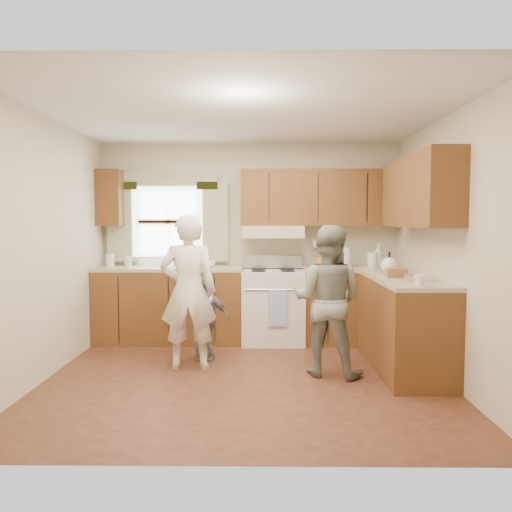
{
  "coord_description": "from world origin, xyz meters",
  "views": [
    {
      "loc": [
        0.16,
        -4.72,
        1.51
      ],
      "look_at": [
        0.1,
        0.4,
        1.15
      ],
      "focal_mm": 35.0,
      "sensor_mm": 36.0,
      "label": 1
    }
  ],
  "objects_px": {
    "stove": "(273,305)",
    "woman_right": "(327,300)",
    "woman_left": "(188,292)",
    "child": "(205,318)"
  },
  "relations": [
    {
      "from": "stove",
      "to": "woman_right",
      "type": "xyz_separation_m",
      "value": [
        0.5,
        -1.31,
        0.27
      ]
    },
    {
      "from": "woman_left",
      "to": "child",
      "type": "relative_size",
      "value": 1.73
    },
    {
      "from": "stove",
      "to": "woman_right",
      "type": "height_order",
      "value": "woman_right"
    },
    {
      "from": "stove",
      "to": "child",
      "type": "relative_size",
      "value": 1.17
    },
    {
      "from": "woman_left",
      "to": "stove",
      "type": "bearing_deg",
      "value": -131.52
    },
    {
      "from": "stove",
      "to": "child",
      "type": "height_order",
      "value": "stove"
    },
    {
      "from": "woman_left",
      "to": "child",
      "type": "xyz_separation_m",
      "value": [
        0.14,
        0.29,
        -0.33
      ]
    },
    {
      "from": "woman_left",
      "to": "woman_right",
      "type": "relative_size",
      "value": 1.08
    },
    {
      "from": "stove",
      "to": "woman_left",
      "type": "relative_size",
      "value": 0.68
    },
    {
      "from": "woman_right",
      "to": "child",
      "type": "bearing_deg",
      "value": -0.75
    }
  ]
}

